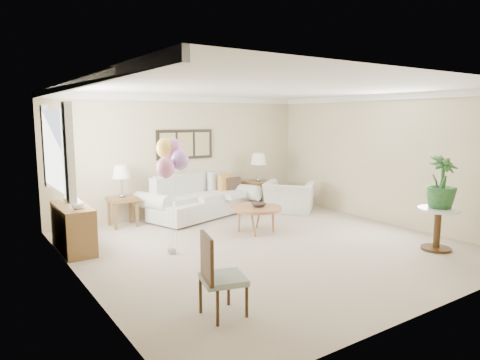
{
  "coord_description": "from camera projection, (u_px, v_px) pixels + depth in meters",
  "views": [
    {
      "loc": [
        -4.27,
        -5.55,
        2.12
      ],
      "look_at": [
        -0.13,
        0.6,
        1.05
      ],
      "focal_mm": 32.0,
      "sensor_mm": 36.0,
      "label": 1
    }
  ],
  "objects": [
    {
      "name": "balloon_cluster",
      "position": [
        171.0,
        157.0,
        6.55
      ],
      "size": [
        0.53,
        0.52,
        1.82
      ],
      "color": "gray",
      "rests_on": "ground"
    },
    {
      "name": "ground_plane",
      "position": [
        266.0,
        245.0,
        7.22
      ],
      "size": [
        6.0,
        6.0,
        0.0
      ],
      "primitive_type": "plane",
      "color": "#B7A88E"
    },
    {
      "name": "end_table_right",
      "position": [
        258.0,
        185.0,
        10.15
      ],
      "size": [
        0.59,
        0.54,
        0.65
      ],
      "color": "brown",
      "rests_on": "ground"
    },
    {
      "name": "vase_white",
      "position": [
        78.0,
        202.0,
        6.56
      ],
      "size": [
        0.22,
        0.22,
        0.2
      ],
      "primitive_type": "imported",
      "rotation": [
        0.0,
        0.0,
        0.13
      ],
      "color": "silver",
      "rests_on": "credenza"
    },
    {
      "name": "lamp_left",
      "position": [
        121.0,
        173.0,
        8.33
      ],
      "size": [
        0.36,
        0.36,
        0.63
      ],
      "color": "gray",
      "rests_on": "end_table_left"
    },
    {
      "name": "room_shell",
      "position": [
        258.0,
        149.0,
        7.0
      ],
      "size": [
        6.04,
        6.04,
        2.6
      ],
      "color": "beige",
      "rests_on": "ground"
    },
    {
      "name": "sofa",
      "position": [
        199.0,
        200.0,
        9.26
      ],
      "size": [
        2.77,
        1.59,
        0.93
      ],
      "color": "silver",
      "rests_on": "ground"
    },
    {
      "name": "decor_bowl",
      "position": [
        259.0,
        205.0,
        7.96
      ],
      "size": [
        0.35,
        0.35,
        0.07
      ],
      "primitive_type": "imported",
      "rotation": [
        0.0,
        0.0,
        -0.31
      ],
      "color": "#2D2725",
      "rests_on": "coffee_table"
    },
    {
      "name": "coffee_table",
      "position": [
        256.0,
        209.0,
        7.98
      ],
      "size": [
        0.96,
        0.96,
        0.49
      ],
      "color": "#9F673B",
      "rests_on": "ground"
    },
    {
      "name": "vase_sage",
      "position": [
        69.0,
        197.0,
        7.03
      ],
      "size": [
        0.24,
        0.24,
        0.19
      ],
      "primitive_type": "imported",
      "rotation": [
        0.0,
        0.0,
        -0.36
      ],
      "color": "#A3B096",
      "rests_on": "credenza"
    },
    {
      "name": "armchair",
      "position": [
        289.0,
        197.0,
        9.74
      ],
      "size": [
        1.39,
        1.41,
        0.69
      ],
      "primitive_type": "imported",
      "rotation": [
        0.0,
        0.0,
        2.25
      ],
      "color": "silver",
      "rests_on": "ground"
    },
    {
      "name": "credenza",
      "position": [
        73.0,
        228.0,
        6.87
      ],
      "size": [
        0.46,
        1.2,
        0.74
      ],
      "color": "brown",
      "rests_on": "ground"
    },
    {
      "name": "lamp_right",
      "position": [
        259.0,
        160.0,
        10.06
      ],
      "size": [
        0.38,
        0.38,
        0.66
      ],
      "color": "gray",
      "rests_on": "end_table_right"
    },
    {
      "name": "accent_chair",
      "position": [
        218.0,
        274.0,
        4.55
      ],
      "size": [
        0.56,
        0.56,
        0.93
      ],
      "color": "gray",
      "rests_on": "ground"
    },
    {
      "name": "wall_art_triptych",
      "position": [
        185.0,
        144.0,
        9.43
      ],
      "size": [
        1.35,
        0.06,
        0.65
      ],
      "color": "black",
      "rests_on": "ground"
    },
    {
      "name": "end_table_left",
      "position": [
        123.0,
        202.0,
        8.41
      ],
      "size": [
        0.54,
        0.49,
        0.59
      ],
      "color": "brown",
      "rests_on": "ground"
    },
    {
      "name": "side_table",
      "position": [
        438.0,
        218.0,
        6.88
      ],
      "size": [
        0.64,
        0.64,
        0.69
      ],
      "color": "silver",
      "rests_on": "ground"
    },
    {
      "name": "potted_plant",
      "position": [
        441.0,
        182.0,
        6.81
      ],
      "size": [
        0.56,
        0.56,
        0.85
      ],
      "primitive_type": "imported",
      "rotation": [
        0.0,
        0.0,
        -0.21
      ],
      "color": "#18461C",
      "rests_on": "side_table"
    }
  ]
}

